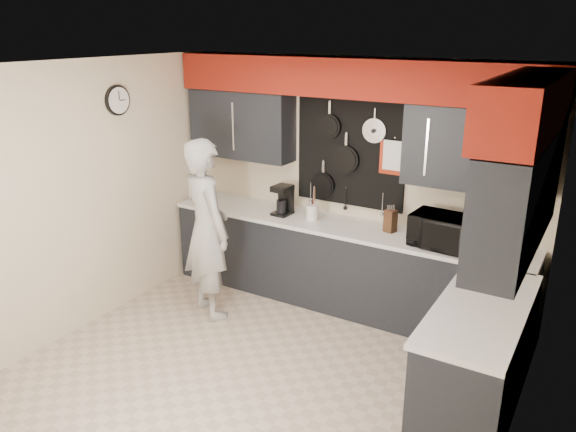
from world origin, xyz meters
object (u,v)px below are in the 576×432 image
Objects in this scene: microwave at (442,231)px; person at (207,229)px; knife_block at (390,221)px; coffee_maker at (284,199)px; utensil_crock at (312,212)px.

person is at bearing -155.49° from microwave.
coffee_maker is at bearing -161.13° from knife_block.
utensil_crock is at bearing 1.19° from coffee_maker.
microwave reaches higher than knife_block.
microwave is 2.30m from person.
knife_block is at bearing -124.34° from person.
utensil_crock is (-0.85, -0.08, -0.03)m from knife_block.
utensil_crock is 0.37m from coffee_maker.
microwave is at bearing -2.22° from utensil_crock.
person is (-2.16, -0.78, -0.14)m from microwave.
person is (-1.60, -0.92, -0.10)m from knife_block.
utensil_crock is 0.51× the size of coffee_maker.
coffee_maker is 0.18× the size of person.
knife_block reaches higher than utensil_crock.
microwave is 1.77m from coffee_maker.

